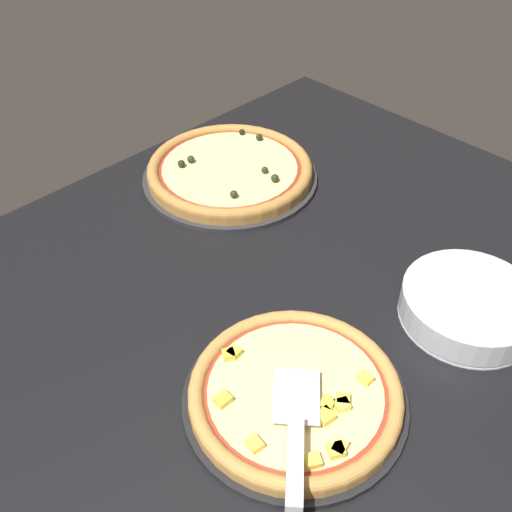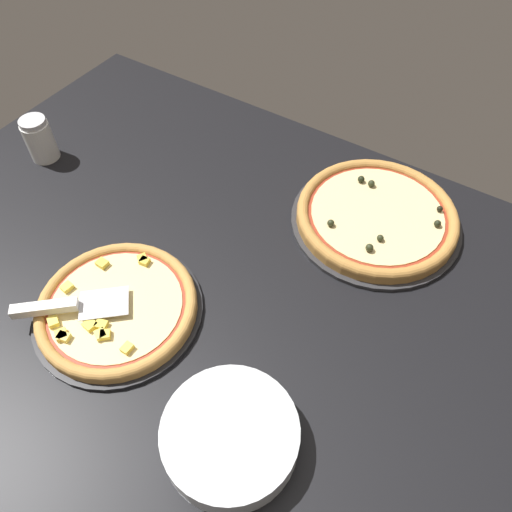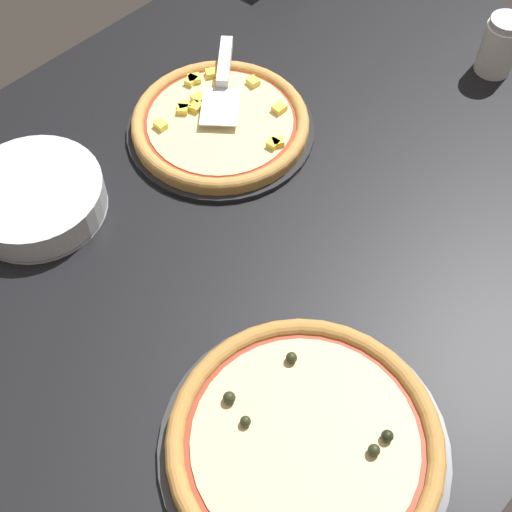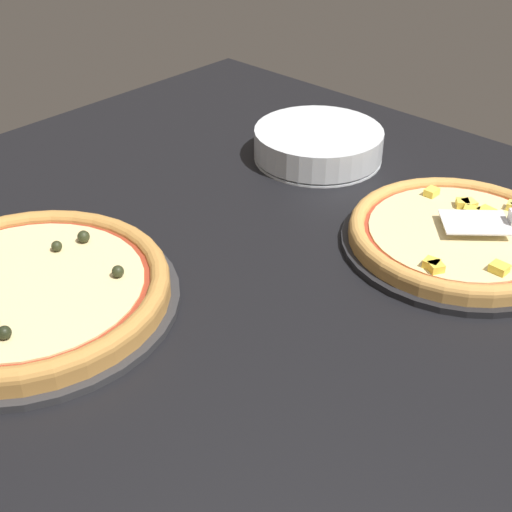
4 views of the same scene
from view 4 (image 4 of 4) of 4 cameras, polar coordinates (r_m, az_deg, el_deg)
ground_plane at (r=100.40cm, az=6.31°, el=-2.36°), size 154.02×112.48×3.60cm
pizza_pan_front at (r=108.57cm, az=15.80°, el=0.94°), size 34.06×34.06×1.00cm
pizza_front at (r=107.69cm, az=15.96°, el=1.73°), size 32.02×32.02×3.04cm
pizza_pan_back at (r=97.61cm, az=-17.66°, el=-3.49°), size 39.23×39.23×1.00cm
pizza_back at (r=96.44cm, az=-17.86°, el=-2.51°), size 36.88×36.88×4.04cm
plate_stack at (r=129.93cm, az=5.00°, el=8.90°), size 23.07×23.07×5.60cm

